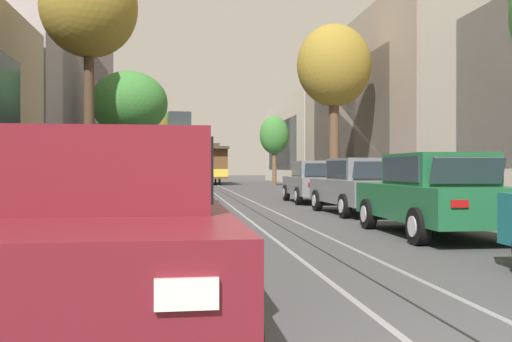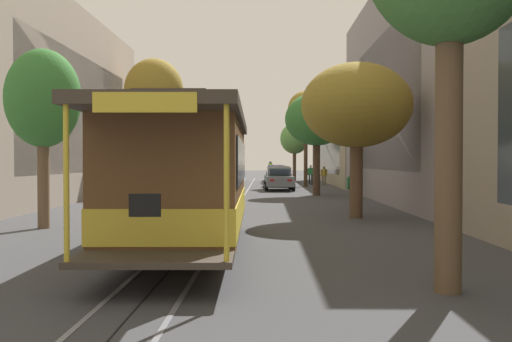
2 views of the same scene
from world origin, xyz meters
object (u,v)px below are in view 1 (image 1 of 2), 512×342
object	(u,v)px
parked_car_brown_mid_left	(159,186)
street_tree_kerb_left_second	(89,9)
street_tree_kerb_left_mid	(129,104)
street_tree_kerb_left_far	(155,124)
parked_car_blue_second_left	(151,196)
pedestrian_crossing_far	(128,175)
pedestrian_on_right_pavement	(38,184)
cable_car_trolley	(209,164)
parked_car_maroon_near_left	(112,230)
parked_car_grey_fourth_right	(315,182)
street_tree_kerb_left_fourth	(142,131)
motorcycle_with_rider	(182,198)
parked_car_grey_fourth_left	(171,181)
street_tree_kerb_right_second	(334,67)
parked_car_green_second_right	(435,194)
parked_car_grey_mid_right	(360,186)
street_tree_kerb_right_mid	(274,136)

from	to	relation	value
parked_car_brown_mid_left	street_tree_kerb_left_second	world-z (taller)	street_tree_kerb_left_second
parked_car_brown_mid_left	street_tree_kerb_left_mid	distance (m)	12.06
street_tree_kerb_left_mid	street_tree_kerb_left_far	world-z (taller)	street_tree_kerb_left_far
parked_car_blue_second_left	pedestrian_crossing_far	size ratio (longest dim) A/B	2.78
parked_car_brown_mid_left	pedestrian_on_right_pavement	xyz separation A→B (m)	(-2.66, -2.76, 0.13)
street_tree_kerb_left_far	cable_car_trolley	bearing A→B (deg)	-40.83
parked_car_maroon_near_left	parked_car_grey_fourth_right	xyz separation A→B (m)	(5.55, 16.54, 0.00)
parked_car_brown_mid_left	parked_car_grey_fourth_right	xyz separation A→B (m)	(5.65, 4.72, 0.00)
street_tree_kerb_left_second	street_tree_kerb_left_mid	size ratio (longest dim) A/B	1.25
street_tree_kerb_left_fourth	cable_car_trolley	size ratio (longest dim) A/B	0.59
parked_car_maroon_near_left	pedestrian_on_right_pavement	xyz separation A→B (m)	(-2.76, 9.06, 0.13)
street_tree_kerb_left_second	motorcycle_with_rider	distance (m)	12.54
parked_car_grey_fourth_left	street_tree_kerb_right_second	distance (m)	10.15
cable_car_trolley	parked_car_green_second_right	bearing A→B (deg)	-85.92
parked_car_grey_mid_right	pedestrian_crossing_far	xyz separation A→B (m)	(-8.33, 20.46, 0.09)
parked_car_grey_fourth_left	cable_car_trolley	size ratio (longest dim) A/B	0.48
parked_car_maroon_near_left	street_tree_kerb_left_far	xyz separation A→B (m)	(-1.80, 46.75, 4.47)
parked_car_blue_second_left	parked_car_brown_mid_left	distance (m)	5.95
cable_car_trolley	motorcycle_with_rider	world-z (taller)	cable_car_trolley
street_tree_kerb_right_second	street_tree_kerb_right_mid	distance (m)	17.14
parked_car_blue_second_left	parked_car_grey_fourth_right	world-z (taller)	same
street_tree_kerb_left_mid	pedestrian_crossing_far	distance (m)	9.07
pedestrian_crossing_far	motorcycle_with_rider	bearing A→B (deg)	-83.80
street_tree_kerb_left_far	street_tree_kerb_right_second	world-z (taller)	street_tree_kerb_right_second
motorcycle_with_rider	pedestrian_crossing_far	xyz separation A→B (m)	(-3.31, 30.44, -0.10)
pedestrian_crossing_far	parked_car_grey_fourth_right	bearing A→B (deg)	-60.99
parked_car_blue_second_left	street_tree_kerb_left_second	xyz separation A→B (m)	(-2.10, 6.45, 5.09)
parked_car_blue_second_left	cable_car_trolley	size ratio (longest dim) A/B	0.48
street_tree_kerb_left_fourth	street_tree_kerb_left_far	xyz separation A→B (m)	(0.40, 11.02, 1.34)
street_tree_kerb_left_second	street_tree_kerb_left_fourth	size ratio (longest dim) A/B	1.36
parked_car_brown_mid_left	street_tree_kerb_left_mid	xyz separation A→B (m)	(-1.85, 11.37, 3.57)
parked_car_blue_second_left	parked_car_grey_fourth_left	world-z (taller)	same
parked_car_brown_mid_left	parked_car_green_second_right	size ratio (longest dim) A/B	1.00
street_tree_kerb_right_mid	parked_car_green_second_right	bearing A→B (deg)	-93.82
parked_car_green_second_right	pedestrian_crossing_far	world-z (taller)	pedestrian_crossing_far
street_tree_kerb_left_far	street_tree_kerb_left_second	bearing A→B (deg)	-90.51
parked_car_brown_mid_left	street_tree_kerb_left_far	size ratio (longest dim) A/B	0.63
parked_car_grey_mid_right	pedestrian_crossing_far	distance (m)	22.10
street_tree_kerb_right_mid	parked_car_maroon_near_left	bearing A→B (deg)	-101.05
parked_car_brown_mid_left	street_tree_kerb_left_fourth	size ratio (longest dim) A/B	0.80
parked_car_grey_fourth_right	motorcycle_with_rider	xyz separation A→B (m)	(-5.00, -15.46, 0.20)
street_tree_kerb_left_fourth	street_tree_kerb_left_mid	bearing A→B (deg)	-88.85
pedestrian_crossing_far	parked_car_maroon_near_left	bearing A→B (deg)	-85.00
parked_car_maroon_near_left	street_tree_kerb_right_second	distance (m)	23.84
parked_car_blue_second_left	parked_car_green_second_right	size ratio (longest dim) A/B	1.01
parked_car_green_second_right	cable_car_trolley	size ratio (longest dim) A/B	0.48
street_tree_kerb_left_second	pedestrian_crossing_far	xyz separation A→B (m)	(-0.65, 19.21, -4.99)
parked_car_grey_mid_right	pedestrian_on_right_pavement	xyz separation A→B (m)	(-8.33, -2.00, 0.13)
parked_car_maroon_near_left	street_tree_kerb_right_mid	world-z (taller)	street_tree_kerb_right_mid
street_tree_kerb_left_second	pedestrian_crossing_far	world-z (taller)	street_tree_kerb_left_second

